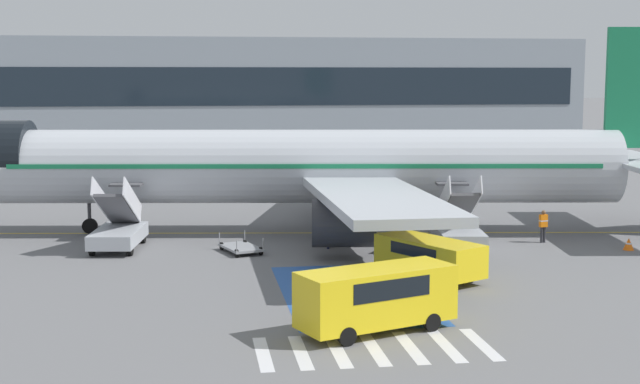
% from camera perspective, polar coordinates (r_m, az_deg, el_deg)
% --- Properties ---
extents(ground_plane, '(600.00, 600.00, 0.00)m').
position_cam_1_polar(ground_plane, '(49.89, -0.75, -2.69)').
color(ground_plane, slate).
extents(apron_leadline_yellow, '(78.01, 10.83, 0.01)m').
position_cam_1_polar(apron_leadline_yellow, '(50.18, -0.90, -2.63)').
color(apron_leadline_yellow, gold).
rests_on(apron_leadline_yellow, ground_plane).
extents(apron_stand_patch_blue, '(5.56, 10.71, 0.01)m').
position_cam_1_polar(apron_stand_patch_blue, '(36.46, 2.00, -6.48)').
color(apron_stand_patch_blue, '#2856A8').
rests_on(apron_stand_patch_blue, ground_plane).
extents(apron_walkway_bar_0, '(0.44, 3.60, 0.01)m').
position_cam_1_polar(apron_walkway_bar_0, '(28.78, -3.66, -10.30)').
color(apron_walkway_bar_0, silver).
rests_on(apron_walkway_bar_0, ground_plane).
extents(apron_walkway_bar_1, '(0.44, 3.60, 0.01)m').
position_cam_1_polar(apron_walkway_bar_1, '(28.89, -1.25, -10.22)').
color(apron_walkway_bar_1, silver).
rests_on(apron_walkway_bar_1, ground_plane).
extents(apron_walkway_bar_2, '(0.44, 3.60, 0.01)m').
position_cam_1_polar(apron_walkway_bar_2, '(29.06, 1.13, -10.11)').
color(apron_walkway_bar_2, silver).
rests_on(apron_walkway_bar_2, ground_plane).
extents(apron_walkway_bar_3, '(0.44, 3.60, 0.01)m').
position_cam_1_polar(apron_walkway_bar_3, '(29.27, 3.49, -9.99)').
color(apron_walkway_bar_3, silver).
rests_on(apron_walkway_bar_3, ground_plane).
extents(apron_walkway_bar_4, '(0.44, 3.60, 0.01)m').
position_cam_1_polar(apron_walkway_bar_4, '(29.53, 5.80, -9.86)').
color(apron_walkway_bar_4, silver).
rests_on(apron_walkway_bar_4, ground_plane).
extents(apron_walkway_bar_5, '(0.44, 3.60, 0.01)m').
position_cam_1_polar(apron_walkway_bar_5, '(29.83, 8.07, -9.72)').
color(apron_walkway_bar_5, silver).
rests_on(apron_walkway_bar_5, ground_plane).
extents(apron_walkway_bar_6, '(0.44, 3.60, 0.01)m').
position_cam_1_polar(apron_walkway_bar_6, '(30.19, 10.29, -9.56)').
color(apron_walkway_bar_6, silver).
rests_on(apron_walkway_bar_6, ground_plane).
extents(airliner, '(45.46, 32.52, 11.44)m').
position_cam_1_polar(airliner, '(49.67, -0.20, 1.62)').
color(airliner, '#B7BCC4').
rests_on(airliner, ground_plane).
extents(boarding_stairs_forward, '(2.83, 5.44, 3.94)m').
position_cam_1_polar(boarding_stairs_forward, '(46.54, -12.78, -2.39)').
color(boarding_stairs_forward, '#ADB2BA').
rests_on(boarding_stairs_forward, ground_plane).
extents(boarding_stairs_aft, '(2.83, 5.44, 3.97)m').
position_cam_1_polar(boarding_stairs_aft, '(46.10, 8.82, -2.38)').
color(boarding_stairs_aft, '#ADB2BA').
rests_on(boarding_stairs_aft, ground_plane).
extents(fuel_tanker, '(9.76, 3.38, 3.66)m').
position_cam_1_polar(fuel_tanker, '(70.51, 1.97, 1.80)').
color(fuel_tanker, '#38383D').
rests_on(fuel_tanker, ground_plane).
extents(service_van_0, '(4.19, 5.41, 1.72)m').
position_cam_1_polar(service_van_0, '(39.12, 7.01, -3.99)').
color(service_van_0, yellow).
rests_on(service_van_0, ground_plane).
extents(service_van_1, '(5.87, 3.82, 2.23)m').
position_cam_1_polar(service_van_1, '(30.82, 3.63, -6.54)').
color(service_van_1, yellow).
rests_on(service_van_1, ground_plane).
extents(baggage_cart, '(2.25, 2.94, 0.87)m').
position_cam_1_polar(baggage_cart, '(44.78, -5.08, -3.56)').
color(baggage_cart, gray).
rests_on(baggage_cart, ground_plane).
extents(ground_crew_0, '(0.29, 0.46, 1.64)m').
position_cam_1_polar(ground_crew_0, '(45.51, 0.52, -2.48)').
color(ground_crew_0, '#191E38').
rests_on(ground_crew_0, ground_plane).
extents(ground_crew_1, '(0.35, 0.48, 1.81)m').
position_cam_1_polar(ground_crew_1, '(46.99, 1.77, -2.03)').
color(ground_crew_1, black).
rests_on(ground_crew_1, ground_plane).
extents(ground_crew_2, '(0.46, 0.30, 1.73)m').
position_cam_1_polar(ground_crew_2, '(48.60, 14.10, -2.00)').
color(ground_crew_2, '#2D2D33').
rests_on(ground_crew_2, ground_plane).
extents(traffic_cone_0, '(0.55, 0.55, 0.61)m').
position_cam_1_polar(traffic_cone_0, '(47.90, 19.15, -3.16)').
color(traffic_cone_0, orange).
rests_on(traffic_cone_0, ground_plane).
extents(terminal_building, '(96.88, 12.10, 13.64)m').
position_cam_1_polar(terminal_building, '(118.28, -6.75, 6.42)').
color(terminal_building, '#89939E').
rests_on(terminal_building, ground_plane).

